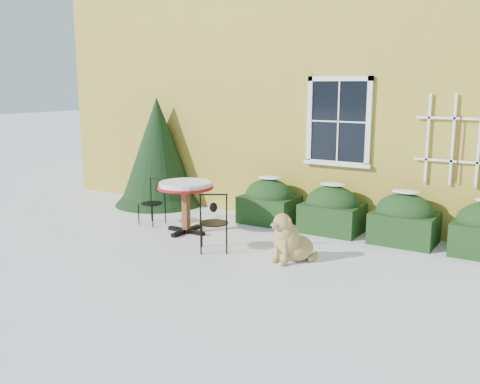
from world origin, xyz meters
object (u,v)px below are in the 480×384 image
Objects in this scene: bistro_table at (186,191)px; patio_chair_far at (153,202)px; dog at (291,241)px; patio_chair_near at (214,222)px; evergreen_shrub at (158,162)px.

bistro_table reaches higher than patio_chair_far.
patio_chair_far is at bearing -168.88° from dog.
bistro_table is 1.27m from patio_chair_near.
evergreen_shrub is 2.43× the size of patio_chair_near.
patio_chair_far is at bearing -53.24° from evergreen_shrub.
dog is at bearing -25.11° from evergreen_shrub.
patio_chair_near is 1.29m from dog.
bistro_table is at bearing -168.83° from dog.
patio_chair_near reaches higher than dog.
bistro_table is at bearing -38.64° from evergreen_shrub.
patio_chair_near is 1.13× the size of patio_chair_far.
dog is (1.26, 0.21, -0.17)m from patio_chair_near.
bistro_table is 1.17× the size of patio_chair_far.
bistro_table is at bearing -65.12° from patio_chair_near.
patio_chair_far is (1.05, -1.41, -0.52)m from evergreen_shrub.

